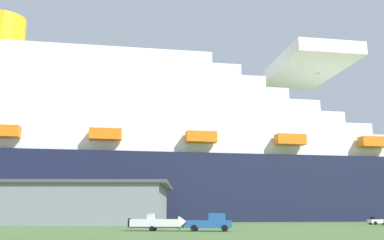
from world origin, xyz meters
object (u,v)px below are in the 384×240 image
Objects in this scene: cruise_ship at (98,154)px; small_boat_on_trailer at (161,223)px; pickup_truck at (211,223)px; parked_car_white_van at (379,220)px.

small_boat_on_trailer is (16.21, -70.23, -17.91)m from cruise_ship.
cruise_ship is at bearing 103.00° from small_boat_on_trailer.
cruise_ship reaches higher than pickup_truck.
pickup_truck is 0.68× the size of small_boat_on_trailer.
parked_car_white_van is (60.09, -42.98, -18.03)m from cruise_ship.
pickup_truck reaches higher than small_boat_on_trailer.
pickup_truck is at bearing -11.52° from small_boat_on_trailer.
cruise_ship is at bearing 144.42° from parked_car_white_van.
pickup_truck is 47.24m from parked_car_white_van.
cruise_ship is 28.96× the size of small_boat_on_trailer.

